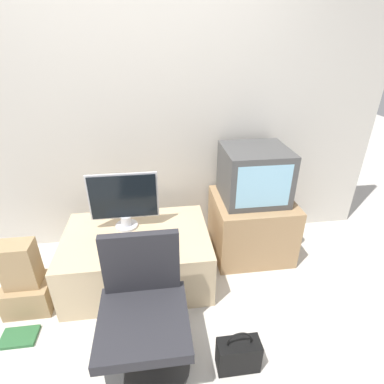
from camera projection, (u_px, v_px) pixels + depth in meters
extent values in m
plane|color=beige|center=(151.00, 351.00, 1.96)|extent=(12.00, 12.00, 0.00)
cube|color=beige|center=(139.00, 107.00, 2.52)|extent=(4.40, 0.05, 2.60)
cube|color=#CCB289|center=(138.00, 257.00, 2.46)|extent=(1.15, 0.78, 0.44)
cube|color=#A37F56|center=(251.00, 225.00, 2.77)|extent=(0.69, 0.64, 0.55)
cylinder|color=silver|center=(127.00, 225.00, 2.45)|extent=(0.18, 0.18, 0.02)
cylinder|color=silver|center=(126.00, 220.00, 2.43)|extent=(0.09, 0.09, 0.08)
cube|color=silver|center=(123.00, 196.00, 2.33)|extent=(0.54, 0.01, 0.39)
cube|color=black|center=(123.00, 197.00, 2.33)|extent=(0.51, 0.02, 0.36)
cube|color=silver|center=(125.00, 243.00, 2.24)|extent=(0.37, 0.11, 0.01)
ellipsoid|color=#4C4C51|center=(155.00, 242.00, 2.25)|extent=(0.05, 0.04, 0.03)
cube|color=#474747|center=(254.00, 174.00, 2.56)|extent=(0.54, 0.51, 0.46)
cube|color=#8CC6E5|center=(264.00, 187.00, 2.34)|extent=(0.44, 0.01, 0.36)
cylinder|color=#333333|center=(148.00, 363.00, 1.87)|extent=(0.53, 0.53, 0.03)
cylinder|color=#4C4C51|center=(146.00, 345.00, 1.79)|extent=(0.05, 0.05, 0.33)
cube|color=#28282D|center=(144.00, 322.00, 1.70)|extent=(0.51, 0.51, 0.07)
cube|color=#28282D|center=(141.00, 262.00, 1.79)|extent=(0.46, 0.05, 0.41)
cube|color=#A3845B|center=(30.00, 294.00, 2.24)|extent=(0.33, 0.28, 0.23)
cube|color=#A3845B|center=(20.00, 264.00, 2.11)|extent=(0.23, 0.17, 0.35)
cube|color=black|center=(238.00, 355.00, 1.82)|extent=(0.26, 0.12, 0.22)
torus|color=black|center=(240.00, 342.00, 1.76)|extent=(0.15, 0.01, 0.15)
cube|color=#2D6638|center=(19.00, 337.00, 2.04)|extent=(0.23, 0.16, 0.02)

